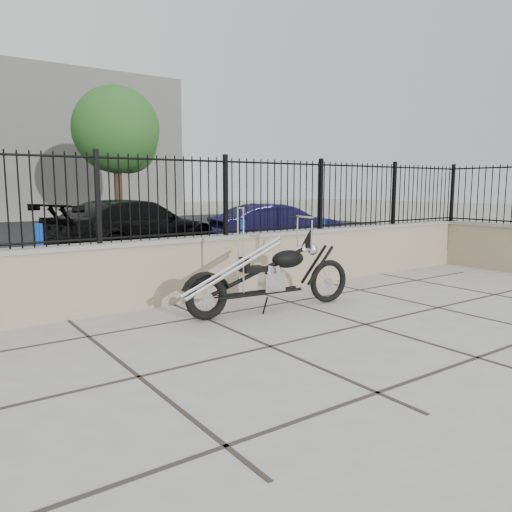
{
  "coord_description": "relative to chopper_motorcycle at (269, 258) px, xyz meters",
  "views": [
    {
      "loc": [
        -3.14,
        -4.16,
        1.72
      ],
      "look_at": [
        0.91,
        1.56,
        0.74
      ],
      "focal_mm": 35.0,
      "sensor_mm": 36.0,
      "label": 1
    }
  ],
  "objects": [
    {
      "name": "ground_plane",
      "position": [
        -0.91,
        -1.26,
        -0.74
      ],
      "size": [
        90.0,
        90.0,
        0.0
      ],
      "primitive_type": "plane",
      "color": "#99968E",
      "rests_on": "ground"
    },
    {
      "name": "parking_lot",
      "position": [
        -0.91,
        11.24,
        -0.74
      ],
      "size": [
        30.0,
        30.0,
        0.0
      ],
      "primitive_type": "plane",
      "color": "black",
      "rests_on": "ground"
    },
    {
      "name": "retaining_wall",
      "position": [
        -0.91,
        1.24,
        -0.26
      ],
      "size": [
        14.0,
        0.36,
        0.96
      ],
      "primitive_type": "cube",
      "color": "gray",
      "rests_on": "ground_plane"
    },
    {
      "name": "wall_return",
      "position": [
        5.94,
        0.04,
        -0.26
      ],
      "size": [
        0.36,
        2.5,
        0.96
      ],
      "primitive_type": "cube",
      "color": "gray",
      "rests_on": "ground_plane"
    },
    {
      "name": "iron_fence",
      "position": [
        -0.91,
        1.24,
        0.82
      ],
      "size": [
        14.0,
        0.08,
        1.2
      ],
      "primitive_type": "cube",
      "color": "black",
      "rests_on": "retaining_wall"
    },
    {
      "name": "fence_return",
      "position": [
        5.94,
        0.04,
        0.82
      ],
      "size": [
        0.08,
        2.3,
        1.2
      ],
      "primitive_type": "cube",
      "color": "black",
      "rests_on": "wall_return"
    },
    {
      "name": "chopper_motorcycle",
      "position": [
        0.0,
        0.0,
        0.0
      ],
      "size": [
        2.5,
        0.68,
        1.48
      ],
      "primitive_type": null,
      "rotation": [
        0.0,
        0.0,
        -0.1
      ],
      "color": "black",
      "rests_on": "ground_plane"
    },
    {
      "name": "car_black",
      "position": [
        0.75,
        6.64,
        -0.04
      ],
      "size": [
        5.17,
        3.44,
        1.39
      ],
      "primitive_type": "imported",
      "rotation": [
        0.0,
        0.0,
        1.91
      ],
      "color": "black",
      "rests_on": "parking_lot"
    },
    {
      "name": "car_blue",
      "position": [
        4.53,
        5.67,
        -0.12
      ],
      "size": [
        3.91,
        1.9,
        1.23
      ],
      "primitive_type": "imported",
      "rotation": [
        0.0,
        0.0,
        1.41
      ],
      "color": "black",
      "rests_on": "parking_lot"
    },
    {
      "name": "bollard_a",
      "position": [
        -2.16,
        3.71,
        -0.2
      ],
      "size": [
        0.16,
        0.16,
        1.09
      ],
      "primitive_type": "cylinder",
      "rotation": [
        0.0,
        0.0,
        -0.26
      ],
      "color": "#0B27AF",
      "rests_on": "ground_plane"
    },
    {
      "name": "bollard_b",
      "position": [
        1.78,
        3.32,
        -0.23
      ],
      "size": [
        0.15,
        0.15,
        1.02
      ],
      "primitive_type": "cylinder",
      "rotation": [
        0.0,
        0.0,
        0.24
      ],
      "color": "#0B48A6",
      "rests_on": "ground_plane"
    },
    {
      "name": "bollard_c",
      "position": [
        4.7,
        3.98,
        -0.28
      ],
      "size": [
        0.11,
        0.11,
        0.91
      ],
      "primitive_type": "cylinder",
      "rotation": [
        0.0,
        0.0,
        -0.01
      ],
      "color": "#0E33DA",
      "rests_on": "ground_plane"
    },
    {
      "name": "tree_right",
      "position": [
        3.36,
        14.95,
        3.43
      ],
      "size": [
        3.52,
        3.52,
        5.95
      ],
      "rotation": [
        0.0,
        0.0,
        -0.07
      ],
      "color": "#382619",
      "rests_on": "ground_plane"
    }
  ]
}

